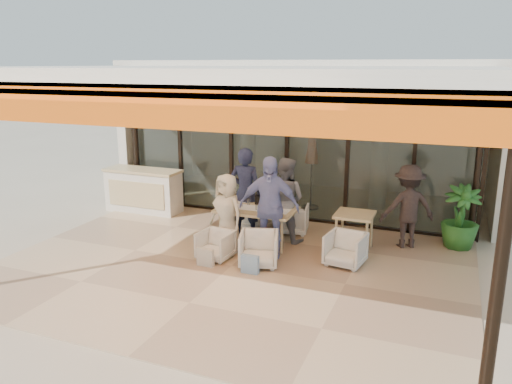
{
  "coord_description": "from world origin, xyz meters",
  "views": [
    {
      "loc": [
        3.41,
        -7.37,
        3.45
      ],
      "look_at": [
        0.1,
        0.9,
        1.15
      ],
      "focal_mm": 35.0,
      "sensor_mm": 36.0,
      "label": 1
    }
  ],
  "objects_px": {
    "diner_cream": "(227,213)",
    "chair_far_left": "(255,213)",
    "diner_navy": "(246,192)",
    "standing_woman": "(408,207)",
    "chair_near_right": "(259,248)",
    "side_table": "(355,219)",
    "diner_grey": "(285,200)",
    "diner_periwinkle": "(269,207)",
    "dining_table": "(256,211)",
    "chair_far_right": "(292,218)",
    "side_chair": "(345,248)",
    "potted_palm": "(461,218)",
    "host_counter": "(143,190)",
    "chair_near_left": "(215,244)"
  },
  "relations": [
    {
      "from": "diner_cream",
      "to": "side_table",
      "type": "height_order",
      "value": "diner_cream"
    },
    {
      "from": "chair_far_right",
      "to": "chair_near_right",
      "type": "height_order",
      "value": "chair_near_right"
    },
    {
      "from": "chair_near_right",
      "to": "diner_grey",
      "type": "xyz_separation_m",
      "value": [
        0.0,
        1.4,
        0.51
      ]
    },
    {
      "from": "side_chair",
      "to": "chair_near_right",
      "type": "bearing_deg",
      "value": -149.92
    },
    {
      "from": "standing_woman",
      "to": "potted_palm",
      "type": "bearing_deg",
      "value": 172.14
    },
    {
      "from": "chair_far_left",
      "to": "potted_palm",
      "type": "bearing_deg",
      "value": -155.3
    },
    {
      "from": "dining_table",
      "to": "standing_woman",
      "type": "xyz_separation_m",
      "value": [
        2.72,
        0.94,
        0.13
      ]
    },
    {
      "from": "diner_cream",
      "to": "host_counter",
      "type": "bearing_deg",
      "value": 170.88
    },
    {
      "from": "host_counter",
      "to": "potted_palm",
      "type": "relative_size",
      "value": 1.5
    },
    {
      "from": "chair_far_left",
      "to": "chair_far_right",
      "type": "height_order",
      "value": "chair_far_left"
    },
    {
      "from": "diner_grey",
      "to": "side_chair",
      "type": "distance_m",
      "value": 1.7
    },
    {
      "from": "side_table",
      "to": "dining_table",
      "type": "bearing_deg",
      "value": -168.38
    },
    {
      "from": "dining_table",
      "to": "chair_far_right",
      "type": "bearing_deg",
      "value": 65.73
    },
    {
      "from": "diner_cream",
      "to": "chair_far_left",
      "type": "bearing_deg",
      "value": 109.03
    },
    {
      "from": "side_table",
      "to": "side_chair",
      "type": "height_order",
      "value": "side_table"
    },
    {
      "from": "host_counter",
      "to": "dining_table",
      "type": "height_order",
      "value": "host_counter"
    },
    {
      "from": "diner_navy",
      "to": "diner_grey",
      "type": "relative_size",
      "value": 1.09
    },
    {
      "from": "chair_far_right",
      "to": "diner_navy",
      "type": "bearing_deg",
      "value": 20.0
    },
    {
      "from": "chair_near_left",
      "to": "diner_cream",
      "type": "xyz_separation_m",
      "value": [
        0.0,
        0.5,
        0.45
      ]
    },
    {
      "from": "chair_near_right",
      "to": "diner_navy",
      "type": "height_order",
      "value": "diner_navy"
    },
    {
      "from": "diner_grey",
      "to": "side_chair",
      "type": "bearing_deg",
      "value": 156.15
    },
    {
      "from": "chair_far_left",
      "to": "chair_near_right",
      "type": "xyz_separation_m",
      "value": [
        0.84,
        -1.9,
        -0.0
      ]
    },
    {
      "from": "side_table",
      "to": "chair_near_right",
      "type": "bearing_deg",
      "value": -136.44
    },
    {
      "from": "potted_palm",
      "to": "diner_periwinkle",
      "type": "bearing_deg",
      "value": -151.99
    },
    {
      "from": "host_counter",
      "to": "potted_palm",
      "type": "bearing_deg",
      "value": 1.32
    },
    {
      "from": "host_counter",
      "to": "chair_near_left",
      "type": "height_order",
      "value": "host_counter"
    },
    {
      "from": "side_table",
      "to": "diner_periwinkle",
      "type": "bearing_deg",
      "value": -149.3
    },
    {
      "from": "chair_near_right",
      "to": "standing_woman",
      "type": "relative_size",
      "value": 0.41
    },
    {
      "from": "chair_near_right",
      "to": "side_table",
      "type": "distance_m",
      "value": 1.95
    },
    {
      "from": "side_chair",
      "to": "standing_woman",
      "type": "relative_size",
      "value": 0.4
    },
    {
      "from": "chair_near_left",
      "to": "potted_palm",
      "type": "relative_size",
      "value": 0.47
    },
    {
      "from": "dining_table",
      "to": "chair_far_left",
      "type": "bearing_deg",
      "value": 113.7
    },
    {
      "from": "diner_grey",
      "to": "standing_woman",
      "type": "distance_m",
      "value": 2.35
    },
    {
      "from": "chair_near_left",
      "to": "dining_table",
      "type": "bearing_deg",
      "value": 71.69
    },
    {
      "from": "side_chair",
      "to": "chair_far_left",
      "type": "bearing_deg",
      "value": 157.04
    },
    {
      "from": "diner_navy",
      "to": "chair_far_right",
      "type": "bearing_deg",
      "value": -152.41
    },
    {
      "from": "diner_periwinkle",
      "to": "side_table",
      "type": "height_order",
      "value": "diner_periwinkle"
    },
    {
      "from": "chair_far_left",
      "to": "chair_near_left",
      "type": "xyz_separation_m",
      "value": [
        0.0,
        -1.9,
        -0.05
      ]
    },
    {
      "from": "side_table",
      "to": "chair_far_left",
      "type": "bearing_deg",
      "value": 165.75
    },
    {
      "from": "chair_near_left",
      "to": "host_counter",
      "type": "bearing_deg",
      "value": 149.88
    },
    {
      "from": "potted_palm",
      "to": "chair_far_left",
      "type": "bearing_deg",
      "value": -175.47
    },
    {
      "from": "diner_periwinkle",
      "to": "side_table",
      "type": "xyz_separation_m",
      "value": [
        1.4,
        0.83,
        -0.3
      ]
    },
    {
      "from": "diner_navy",
      "to": "standing_woman",
      "type": "relative_size",
      "value": 1.13
    },
    {
      "from": "side_chair",
      "to": "dining_table",
      "type": "bearing_deg",
      "value": 175.93
    },
    {
      "from": "diner_cream",
      "to": "potted_palm",
      "type": "distance_m",
      "value": 4.43
    },
    {
      "from": "diner_grey",
      "to": "diner_periwinkle",
      "type": "xyz_separation_m",
      "value": [
        0.0,
        -0.9,
        0.09
      ]
    },
    {
      "from": "side_table",
      "to": "potted_palm",
      "type": "relative_size",
      "value": 0.6
    },
    {
      "from": "host_counter",
      "to": "chair_near_left",
      "type": "bearing_deg",
      "value": -35.24
    },
    {
      "from": "chair_far_left",
      "to": "diner_periwinkle",
      "type": "xyz_separation_m",
      "value": [
        0.84,
        -1.4,
        0.6
      ]
    },
    {
      "from": "diner_grey",
      "to": "standing_woman",
      "type": "relative_size",
      "value": 1.04
    }
  ]
}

